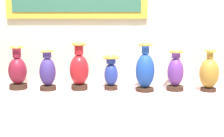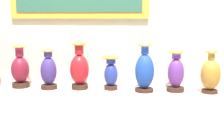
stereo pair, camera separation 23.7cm
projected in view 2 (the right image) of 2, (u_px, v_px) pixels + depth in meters
back_wall at (114, 45)px, 3.07m from camera, size 5.58×0.14×2.78m
vase_burgundy at (20, 70)px, 2.96m from camera, size 0.16×0.16×0.38m
vase_indigo at (49, 71)px, 2.90m from camera, size 0.14×0.14×0.35m
vase_crimson at (79, 69)px, 2.89m from camera, size 0.17×0.17×0.42m
vase_cobalt at (111, 73)px, 2.87m from camera, size 0.15×0.15×0.30m
vase_sapphire at (145, 71)px, 2.79m from camera, size 0.16×0.16×0.42m
vase_violet at (176, 74)px, 2.80m from camera, size 0.15×0.15×0.35m
vase_ochre at (210, 75)px, 2.74m from camera, size 0.17×0.17×0.36m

